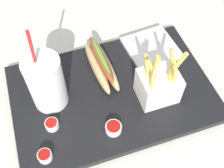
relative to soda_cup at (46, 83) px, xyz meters
name	(u,v)px	position (x,y,z in m)	size (l,w,h in m)	color
ground_plane	(112,97)	(-0.15, 0.02, -0.10)	(2.40, 2.40, 0.02)	silver
food_tray	(112,93)	(-0.15, 0.02, -0.08)	(0.50, 0.33, 0.02)	black
soda_cup	(46,83)	(0.00, 0.00, 0.00)	(0.08, 0.08, 0.24)	white
fries_basket	(158,85)	(-0.25, 0.07, -0.03)	(0.09, 0.08, 0.15)	white
hot_dog_1	(101,64)	(-0.14, -0.05, -0.05)	(0.06, 0.18, 0.07)	#DBB775
ketchup_cup_1	(45,156)	(0.04, 0.14, -0.06)	(0.03, 0.03, 0.02)	white
ketchup_cup_2	(52,124)	(0.01, 0.07, -0.06)	(0.03, 0.03, 0.02)	white
ketchup_cup_3	(114,128)	(-0.12, 0.13, -0.06)	(0.04, 0.04, 0.02)	white
napkin_stack	(151,48)	(-0.30, -0.08, -0.07)	(0.13, 0.13, 0.01)	white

